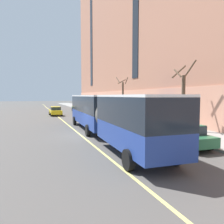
{
  "coord_description": "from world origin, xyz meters",
  "views": [
    {
      "loc": [
        -4.12,
        -18.49,
        3.45
      ],
      "look_at": [
        3.45,
        2.2,
        1.8
      ],
      "focal_mm": 35.0,
      "sensor_mm": 36.0,
      "label": 1
    }
  ],
  "objects_px": {
    "parked_car_champagne_6": "(132,122)",
    "fire_hydrant": "(94,111)",
    "parked_car_black_0": "(83,109)",
    "taxi_cab": "(55,111)",
    "parked_car_green_4": "(100,113)",
    "parked_car_green_5": "(77,108)",
    "street_tree_far_uptown": "(123,97)",
    "parked_car_green_1": "(185,135)",
    "street_tree_mid_block": "(183,97)",
    "city_bus": "(104,113)"
  },
  "relations": [
    {
      "from": "parked_car_champagne_6",
      "to": "fire_hydrant",
      "type": "bearing_deg",
      "value": 85.24
    },
    {
      "from": "parked_car_black_0",
      "to": "taxi_cab",
      "type": "bearing_deg",
      "value": -146.42
    },
    {
      "from": "parked_car_green_4",
      "to": "parked_car_green_5",
      "type": "height_order",
      "value": "same"
    },
    {
      "from": "parked_car_champagne_6",
      "to": "taxi_cab",
      "type": "height_order",
      "value": "same"
    },
    {
      "from": "parked_car_green_4",
      "to": "street_tree_far_uptown",
      "type": "distance_m",
      "value": 4.44
    },
    {
      "from": "parked_car_black_0",
      "to": "parked_car_champagne_6",
      "type": "bearing_deg",
      "value": -89.73
    },
    {
      "from": "taxi_cab",
      "to": "fire_hydrant",
      "type": "height_order",
      "value": "taxi_cab"
    },
    {
      "from": "parked_car_green_4",
      "to": "fire_hydrant",
      "type": "xyz_separation_m",
      "value": [
        1.57,
        9.24,
        -0.29
      ]
    },
    {
      "from": "parked_car_green_1",
      "to": "fire_hydrant",
      "type": "xyz_separation_m",
      "value": [
        1.62,
        28.87,
        -0.29
      ]
    },
    {
      "from": "street_tree_mid_block",
      "to": "fire_hydrant",
      "type": "bearing_deg",
      "value": 95.1
    },
    {
      "from": "parked_car_green_4",
      "to": "parked_car_green_5",
      "type": "relative_size",
      "value": 0.98
    },
    {
      "from": "parked_car_green_5",
      "to": "street_tree_mid_block",
      "type": "bearing_deg",
      "value": -83.05
    },
    {
      "from": "parked_car_green_1",
      "to": "parked_car_green_5",
      "type": "height_order",
      "value": "same"
    },
    {
      "from": "city_bus",
      "to": "street_tree_far_uptown",
      "type": "xyz_separation_m",
      "value": [
        7.7,
        14.25,
        1.26
      ]
    },
    {
      "from": "parked_car_green_4",
      "to": "street_tree_far_uptown",
      "type": "relative_size",
      "value": 0.71
    },
    {
      "from": "street_tree_mid_block",
      "to": "taxi_cab",
      "type": "bearing_deg",
      "value": 113.59
    },
    {
      "from": "parked_car_black_0",
      "to": "parked_car_champagne_6",
      "type": "distance_m",
      "value": 22.58
    },
    {
      "from": "parked_car_green_1",
      "to": "fire_hydrant",
      "type": "distance_m",
      "value": 28.91
    },
    {
      "from": "parked_car_green_5",
      "to": "parked_car_champagne_6",
      "type": "distance_m",
      "value": 28.63
    },
    {
      "from": "city_bus",
      "to": "parked_car_black_0",
      "type": "distance_m",
      "value": 25.76
    },
    {
      "from": "parked_car_black_0",
      "to": "street_tree_far_uptown",
      "type": "distance_m",
      "value": 12.13
    },
    {
      "from": "parked_car_green_5",
      "to": "street_tree_far_uptown",
      "type": "height_order",
      "value": "street_tree_far_uptown"
    },
    {
      "from": "parked_car_champagne_6",
      "to": "fire_hydrant",
      "type": "xyz_separation_m",
      "value": [
        1.72,
        20.68,
        -0.29
      ]
    },
    {
      "from": "street_tree_mid_block",
      "to": "fire_hydrant",
      "type": "distance_m",
      "value": 24.07
    },
    {
      "from": "parked_car_black_0",
      "to": "parked_car_champagne_6",
      "type": "height_order",
      "value": "same"
    },
    {
      "from": "parked_car_green_1",
      "to": "street_tree_far_uptown",
      "type": "bearing_deg",
      "value": 79.28
    },
    {
      "from": "parked_car_green_5",
      "to": "parked_car_champagne_6",
      "type": "relative_size",
      "value": 1.07
    },
    {
      "from": "parked_car_green_4",
      "to": "parked_car_champagne_6",
      "type": "bearing_deg",
      "value": -90.75
    },
    {
      "from": "taxi_cab",
      "to": "street_tree_far_uptown",
      "type": "bearing_deg",
      "value": -37.96
    },
    {
      "from": "parked_car_green_4",
      "to": "fire_hydrant",
      "type": "bearing_deg",
      "value": 80.34
    },
    {
      "from": "parked_car_green_5",
      "to": "taxi_cab",
      "type": "xyz_separation_m",
      "value": [
        -5.72,
        -9.79,
        0.0
      ]
    },
    {
      "from": "parked_car_black_0",
      "to": "street_tree_mid_block",
      "type": "relative_size",
      "value": 0.64
    },
    {
      "from": "street_tree_mid_block",
      "to": "parked_car_green_5",
      "type": "bearing_deg",
      "value": 96.95
    },
    {
      "from": "taxi_cab",
      "to": "street_tree_far_uptown",
      "type": "height_order",
      "value": "street_tree_far_uptown"
    },
    {
      "from": "city_bus",
      "to": "parked_car_green_5",
      "type": "relative_size",
      "value": 4.46
    },
    {
      "from": "parked_car_champagne_6",
      "to": "street_tree_far_uptown",
      "type": "height_order",
      "value": "street_tree_far_uptown"
    },
    {
      "from": "city_bus",
      "to": "parked_car_green_4",
      "type": "height_order",
      "value": "city_bus"
    },
    {
      "from": "fire_hydrant",
      "to": "parked_car_green_5",
      "type": "bearing_deg",
      "value": 102.41
    },
    {
      "from": "fire_hydrant",
      "to": "taxi_cab",
      "type": "bearing_deg",
      "value": -166.12
    },
    {
      "from": "fire_hydrant",
      "to": "parked_car_green_4",
      "type": "bearing_deg",
      "value": -99.66
    },
    {
      "from": "city_bus",
      "to": "parked_car_green_5",
      "type": "bearing_deg",
      "value": 83.01
    },
    {
      "from": "parked_car_black_0",
      "to": "parked_car_green_5",
      "type": "relative_size",
      "value": 0.94
    },
    {
      "from": "parked_car_black_0",
      "to": "parked_car_champagne_6",
      "type": "relative_size",
      "value": 1.01
    },
    {
      "from": "street_tree_far_uptown",
      "to": "city_bus",
      "type": "bearing_deg",
      "value": -118.38
    },
    {
      "from": "street_tree_far_uptown",
      "to": "fire_hydrant",
      "type": "distance_m",
      "value": 9.94
    },
    {
      "from": "parked_car_champagne_6",
      "to": "parked_car_green_4",
      "type": "bearing_deg",
      "value": 89.25
    },
    {
      "from": "parked_car_green_1",
      "to": "parked_car_green_4",
      "type": "height_order",
      "value": "same"
    },
    {
      "from": "city_bus",
      "to": "parked_car_champagne_6",
      "type": "xyz_separation_m",
      "value": [
        3.89,
        2.87,
        -1.26
      ]
    },
    {
      "from": "city_bus",
      "to": "parked_car_green_4",
      "type": "bearing_deg",
      "value": 74.24
    },
    {
      "from": "parked_car_black_0",
      "to": "street_tree_mid_block",
      "type": "xyz_separation_m",
      "value": [
        3.95,
        -25.71,
        2.5
      ]
    }
  ]
}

